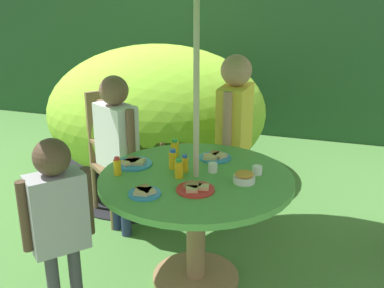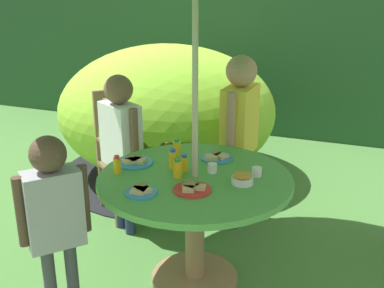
% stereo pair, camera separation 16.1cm
% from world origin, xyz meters
% --- Properties ---
extents(ground_plane, '(10.00, 10.00, 0.02)m').
position_xyz_m(ground_plane, '(0.00, 0.00, -0.01)').
color(ground_plane, '#477A38').
extents(hedge_backdrop, '(9.00, 0.70, 1.86)m').
position_xyz_m(hedge_backdrop, '(0.00, 3.51, 0.93)').
color(hedge_backdrop, '#234C28').
rests_on(hedge_backdrop, ground_plane).
extents(garden_table, '(1.22, 1.22, 0.75)m').
position_xyz_m(garden_table, '(0.00, 0.00, 0.59)').
color(garden_table, '#93704C').
rests_on(garden_table, ground_plane).
extents(wooden_chair, '(0.66, 0.66, 1.04)m').
position_xyz_m(wooden_chair, '(-0.90, 0.80, 0.56)').
color(wooden_chair, brown).
rests_on(wooden_chair, ground_plane).
extents(dome_tent, '(2.70, 2.70, 1.30)m').
position_xyz_m(dome_tent, '(-0.89, 1.62, 0.64)').
color(dome_tent, '#8CC633').
rests_on(dome_tent, ground_plane).
extents(child_in_yellow_shirt, '(0.23, 0.46, 1.38)m').
position_xyz_m(child_in_yellow_shirt, '(0.06, 0.84, 0.88)').
color(child_in_yellow_shirt, '#3F3F47').
rests_on(child_in_yellow_shirt, ground_plane).
extents(child_in_white_shirt, '(0.38, 0.32, 1.26)m').
position_xyz_m(child_in_white_shirt, '(-0.75, 0.42, 0.80)').
color(child_in_white_shirt, navy).
rests_on(child_in_white_shirt, ground_plane).
extents(child_in_grey_shirt, '(0.32, 0.33, 1.15)m').
position_xyz_m(child_in_grey_shirt, '(-0.58, -0.65, 0.74)').
color(child_in_grey_shirt, '#3F3F47').
rests_on(child_in_grey_shirt, ground_plane).
extents(snack_bowl, '(0.13, 0.13, 0.07)m').
position_xyz_m(snack_bowl, '(0.30, -0.00, 0.78)').
color(snack_bowl, white).
rests_on(snack_bowl, garden_table).
extents(plate_center_front, '(0.22, 0.22, 0.03)m').
position_xyz_m(plate_center_front, '(0.06, -0.20, 0.76)').
color(plate_center_front, red).
rests_on(plate_center_front, garden_table).
extents(plate_mid_left, '(0.19, 0.19, 0.03)m').
position_xyz_m(plate_mid_left, '(-0.21, -0.33, 0.76)').
color(plate_mid_left, '#338CD8').
rests_on(plate_mid_left, garden_table).
extents(plate_near_left, '(0.22, 0.22, 0.03)m').
position_xyz_m(plate_near_left, '(0.03, 0.33, 0.76)').
color(plate_near_left, '#338CD8').
rests_on(plate_near_left, garden_table).
extents(plate_back_edge, '(0.25, 0.25, 0.03)m').
position_xyz_m(plate_back_edge, '(-0.45, 0.06, 0.76)').
color(plate_back_edge, '#338CD8').
rests_on(plate_back_edge, garden_table).
extents(juice_bottle_near_right, '(0.06, 0.06, 0.12)m').
position_xyz_m(juice_bottle_near_right, '(-0.24, 0.30, 0.81)').
color(juice_bottle_near_right, yellow).
rests_on(juice_bottle_near_right, garden_table).
extents(juice_bottle_far_left, '(0.05, 0.05, 0.12)m').
position_xyz_m(juice_bottle_far_left, '(-0.48, -0.12, 0.81)').
color(juice_bottle_far_left, yellow).
rests_on(juice_bottle_far_left, garden_table).
extents(juice_bottle_far_right, '(0.05, 0.05, 0.11)m').
position_xyz_m(juice_bottle_far_right, '(-0.09, 0.05, 0.80)').
color(juice_bottle_far_right, yellow).
rests_on(juice_bottle_far_right, garden_table).
extents(juice_bottle_center_back, '(0.05, 0.05, 0.12)m').
position_xyz_m(juice_bottle_center_back, '(-0.10, -0.05, 0.81)').
color(juice_bottle_center_back, yellow).
rests_on(juice_bottle_center_back, garden_table).
extents(juice_bottle_mid_right, '(0.05, 0.05, 0.13)m').
position_xyz_m(juice_bottle_mid_right, '(-0.18, 0.08, 0.81)').
color(juice_bottle_mid_right, yellow).
rests_on(juice_bottle_mid_right, garden_table).
extents(cup_near, '(0.06, 0.06, 0.06)m').
position_xyz_m(cup_near, '(0.36, 0.14, 0.78)').
color(cup_near, white).
rests_on(cup_near, garden_table).
extents(cup_far, '(0.06, 0.06, 0.06)m').
position_xyz_m(cup_far, '(0.08, 0.10, 0.78)').
color(cup_far, white).
rests_on(cup_far, garden_table).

